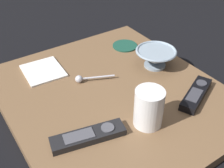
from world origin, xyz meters
TOP-DOWN VIEW (x-y plane):
  - ground_plane at (0.00, 0.00)m, footprint 6.00×6.00m
  - table at (0.00, 0.00)m, footprint 0.60×0.67m
  - cereal_bowl at (-0.19, -0.04)m, footprint 0.13×0.13m
  - coffee_mug at (-0.00, 0.16)m, footprint 0.07×0.07m
  - teaspoon at (0.05, -0.09)m, footprint 0.11×0.06m
  - tv_remote_near at (-0.18, 0.16)m, footprint 0.16×0.11m
  - tv_remote_far at (0.15, 0.12)m, footprint 0.19×0.09m
  - folded_napkin at (0.13, -0.21)m, footprint 0.13×0.14m
  - drink_coaster at (-0.19, -0.20)m, footprint 0.09×0.09m

SIDE VIEW (x-z plane):
  - ground_plane at x=0.00m, z-range 0.00..0.00m
  - table at x=0.00m, z-range 0.00..0.03m
  - drink_coaster at x=-0.19m, z-range 0.03..0.04m
  - folded_napkin at x=0.13m, z-range 0.03..0.04m
  - tv_remote_far at x=0.15m, z-range 0.03..0.05m
  - tv_remote_near at x=-0.18m, z-range 0.03..0.05m
  - teaspoon at x=0.05m, z-range 0.03..0.05m
  - cereal_bowl at x=-0.19m, z-range 0.03..0.10m
  - coffee_mug at x=0.00m, z-range 0.03..0.13m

